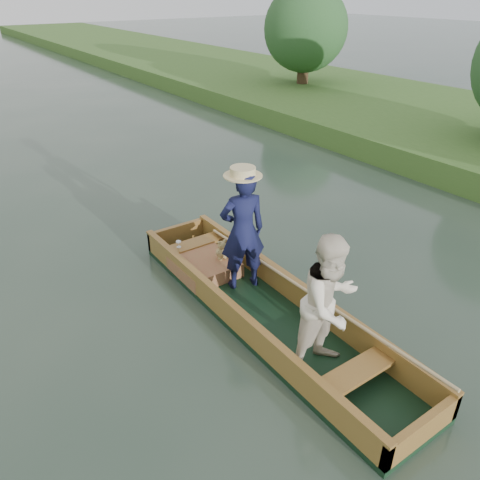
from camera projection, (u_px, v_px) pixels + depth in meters
ground at (265, 318)px, 6.36m from camera, size 120.00×120.00×0.00m
punt at (275, 284)px, 5.97m from camera, size 1.12×5.00×1.89m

